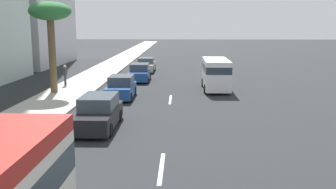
% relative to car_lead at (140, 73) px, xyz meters
% --- Properties ---
extents(ground_plane, '(198.00, 198.00, 0.00)m').
position_rel_car_lead_xyz_m(ground_plane, '(-2.05, -3.10, -0.77)').
color(ground_plane, '#26282B').
extents(sidewalk_right, '(162.00, 3.93, 0.15)m').
position_rel_car_lead_xyz_m(sidewalk_right, '(-2.05, 4.85, -0.69)').
color(sidewalk_right, '#B2ADA3').
rests_on(sidewalk_right, ground_plane).
extents(lane_stripe_mid, '(3.20, 0.16, 0.01)m').
position_rel_car_lead_xyz_m(lane_stripe_mid, '(-21.99, -3.10, -0.76)').
color(lane_stripe_mid, silver).
rests_on(lane_stripe_mid, ground_plane).
extents(lane_stripe_far, '(3.20, 0.16, 0.01)m').
position_rel_car_lead_xyz_m(lane_stripe_far, '(-8.89, -3.10, -0.76)').
color(lane_stripe_far, silver).
rests_on(lane_stripe_far, ground_plane).
extents(car_lead, '(4.18, 1.87, 1.63)m').
position_rel_car_lead_xyz_m(car_lead, '(0.00, 0.00, 0.00)').
color(car_lead, '#1E478C').
rests_on(car_lead, ground_plane).
extents(car_second, '(4.73, 1.88, 1.54)m').
position_rel_car_lead_xyz_m(car_second, '(7.26, 0.03, -0.03)').
color(car_second, beige).
rests_on(car_second, ground_plane).
extents(van_third, '(5.40, 2.06, 2.48)m').
position_rel_car_lead_xyz_m(van_third, '(-4.67, -6.66, 0.65)').
color(van_third, white).
rests_on(van_third, ground_plane).
extents(car_fifth, '(4.04, 1.85, 1.62)m').
position_rel_car_lead_xyz_m(car_fifth, '(-8.44, 0.46, -0.01)').
color(car_fifth, '#1E478C').
rests_on(car_fifth, ground_plane).
extents(car_sixth, '(4.75, 1.89, 1.69)m').
position_rel_car_lead_xyz_m(car_sixth, '(-16.50, 0.39, 0.03)').
color(car_sixth, black).
rests_on(car_sixth, ground_plane).
extents(pedestrian_near_lamp, '(0.37, 0.30, 1.75)m').
position_rel_car_lead_xyz_m(pedestrian_near_lamp, '(-3.73, 5.93, 0.35)').
color(pedestrian_near_lamp, '#333338').
rests_on(pedestrian_near_lamp, sidewalk_right).
extents(palm_tree, '(3.10, 3.10, 6.78)m').
position_rel_car_lead_xyz_m(palm_tree, '(-6.96, 5.83, 5.11)').
color(palm_tree, brown).
rests_on(palm_tree, sidewalk_right).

